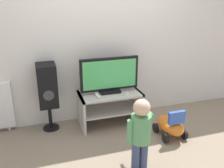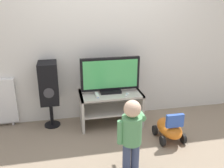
% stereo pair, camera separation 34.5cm
% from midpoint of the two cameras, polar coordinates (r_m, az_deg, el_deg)
% --- Properties ---
extents(ground_plane, '(16.00, 16.00, 0.00)m').
position_cam_midpoint_polar(ground_plane, '(3.71, 3.19, -10.76)').
color(ground_plane, gray).
extents(wall_back, '(10.00, 0.06, 2.60)m').
position_cam_midpoint_polar(wall_back, '(3.80, 1.30, 10.98)').
color(wall_back, silver).
rests_on(wall_back, ground_plane).
extents(tv_stand, '(0.91, 0.50, 0.51)m').
position_cam_midpoint_polar(tv_stand, '(3.77, 2.32, -4.56)').
color(tv_stand, beige).
rests_on(tv_stand, ground_plane).
extents(television, '(0.87, 0.20, 0.53)m').
position_cam_midpoint_polar(television, '(3.63, 2.32, 1.91)').
color(television, black).
rests_on(television, tv_stand).
extents(game_console, '(0.04, 0.17, 0.04)m').
position_cam_midpoint_polar(game_console, '(3.54, -0.64, -2.68)').
color(game_console, white).
rests_on(game_console, tv_stand).
extents(remote_primary, '(0.09, 0.13, 0.03)m').
position_cam_midpoint_polar(remote_primary, '(3.61, 6.17, -2.53)').
color(remote_primary, white).
rests_on(remote_primary, tv_stand).
extents(child, '(0.33, 0.48, 0.86)m').
position_cam_midpoint_polar(child, '(2.76, 8.15, -10.47)').
color(child, '#3F4C72').
rests_on(child, ground_plane).
extents(speaker_tower, '(0.26, 0.34, 0.99)m').
position_cam_midpoint_polar(speaker_tower, '(3.65, -11.66, -0.12)').
color(speaker_tower, black).
rests_on(speaker_tower, ground_plane).
extents(ride_on_toy, '(0.33, 0.51, 0.44)m').
position_cam_midpoint_polar(ride_on_toy, '(3.57, 15.76, -9.75)').
color(ride_on_toy, orange).
rests_on(ride_on_toy, ground_plane).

